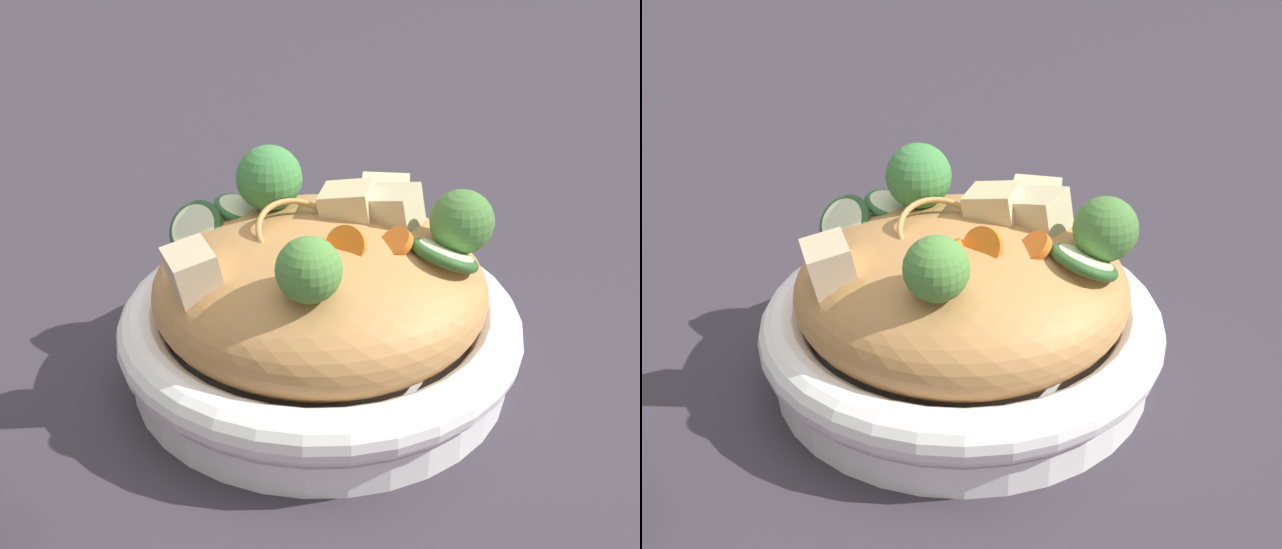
# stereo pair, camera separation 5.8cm
# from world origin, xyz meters

# --- Properties ---
(ground_plane) EXTENTS (3.00, 3.00, 0.00)m
(ground_plane) POSITION_xyz_m (0.00, 0.00, 0.00)
(ground_plane) COLOR #332D36
(serving_bowl) EXTENTS (0.28, 0.28, 0.06)m
(serving_bowl) POSITION_xyz_m (0.00, 0.00, 0.03)
(serving_bowl) COLOR white
(serving_bowl) RESTS_ON ground_plane
(noodle_heap) EXTENTS (0.23, 0.23, 0.10)m
(noodle_heap) POSITION_xyz_m (-0.00, 0.00, 0.07)
(noodle_heap) COLOR #B78046
(noodle_heap) RESTS_ON serving_bowl
(broccoli_florets) EXTENTS (0.18, 0.17, 0.07)m
(broccoli_florets) POSITION_xyz_m (0.01, 0.01, 0.12)
(broccoli_florets) COLOR #98C374
(broccoli_florets) RESTS_ON serving_bowl
(carrot_coins) EXTENTS (0.09, 0.13, 0.03)m
(carrot_coins) POSITION_xyz_m (0.02, 0.02, 0.11)
(carrot_coins) COLOR orange
(carrot_coins) RESTS_ON serving_bowl
(zucchini_slices) EXTENTS (0.21, 0.11, 0.04)m
(zucchini_slices) POSITION_xyz_m (-0.01, 0.00, 0.10)
(zucchini_slices) COLOR beige
(zucchini_slices) RESTS_ON serving_bowl
(chicken_chunks) EXTENTS (0.10, 0.19, 0.05)m
(chicken_chunks) POSITION_xyz_m (-0.00, 0.01, 0.11)
(chicken_chunks) COLOR #C7B588
(chicken_chunks) RESTS_ON serving_bowl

